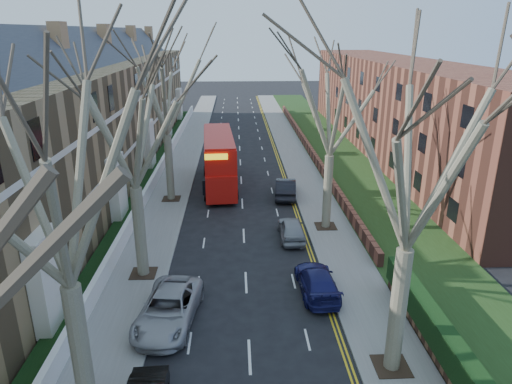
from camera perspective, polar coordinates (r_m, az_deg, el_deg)
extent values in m
cube|color=slate|center=(47.84, -9.19, 3.66)|extent=(3.00, 102.00, 0.12)
cube|color=slate|center=(47.95, 5.23, 3.87)|extent=(3.00, 102.00, 0.12)
cube|color=olive|center=(40.81, -21.82, 6.93)|extent=(9.00, 78.00, 10.00)
cube|color=#2E3239|center=(40.08, -22.92, 15.30)|extent=(4.67, 78.00, 4.67)
cube|color=silver|center=(39.90, -15.48, 5.14)|extent=(0.12, 78.00, 0.35)
cube|color=silver|center=(39.22, -15.95, 10.09)|extent=(0.12, 78.00, 0.35)
cube|color=brown|center=(53.46, 17.32, 10.12)|extent=(8.00, 54.00, 10.00)
cube|color=brown|center=(51.89, 6.54, 5.61)|extent=(0.35, 54.00, 0.90)
cube|color=white|center=(40.34, -12.77, 1.26)|extent=(0.30, 78.00, 1.00)
cube|color=#1E3513|center=(48.73, 10.50, 3.99)|extent=(6.00, 102.00, 0.06)
cylinder|color=#655D48|center=(17.13, -21.03, -18.45)|extent=(0.64, 0.64, 5.25)
cylinder|color=#655D48|center=(25.50, -14.32, -4.88)|extent=(0.64, 0.64, 5.07)
cube|color=#2D2116|center=(26.61, -13.87, -9.84)|extent=(1.40, 1.40, 0.05)
cylinder|color=#655D48|center=(36.58, -10.77, 3.01)|extent=(0.60, 0.60, 5.25)
cube|color=#2D2116|center=(37.39, -10.52, -0.83)|extent=(1.40, 1.40, 0.05)
cylinder|color=#655D48|center=(18.93, 17.31, -14.01)|extent=(0.64, 0.64, 5.25)
cube|color=#2D2116|center=(20.45, 16.54, -20.14)|extent=(1.40, 1.40, 0.05)
cylinder|color=#655D48|center=(31.13, 8.93, 0.01)|extent=(0.60, 0.60, 5.07)
cube|color=#2D2116|center=(32.05, 8.70, -4.24)|extent=(1.40, 1.40, 0.05)
cube|color=#BA130D|center=(39.83, -4.60, 2.67)|extent=(3.14, 10.91, 2.15)
cube|color=#BA130D|center=(39.28, -4.68, 5.54)|extent=(3.10, 10.37, 1.96)
cube|color=black|center=(39.70, -4.62, 3.28)|extent=(3.10, 10.05, 0.88)
cube|color=black|center=(39.26, -4.69, 5.68)|extent=(3.09, 9.83, 0.88)
imported|color=#9F9EA4|center=(22.21, -10.87, -14.14)|extent=(3.10, 5.61, 1.49)
imported|color=navy|center=(24.30, 7.65, -11.00)|extent=(1.99, 4.60, 1.32)
imported|color=gray|center=(30.02, 4.46, -4.62)|extent=(1.63, 4.00, 1.36)
imported|color=black|center=(37.44, 3.72, 0.52)|extent=(2.11, 4.79, 1.53)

